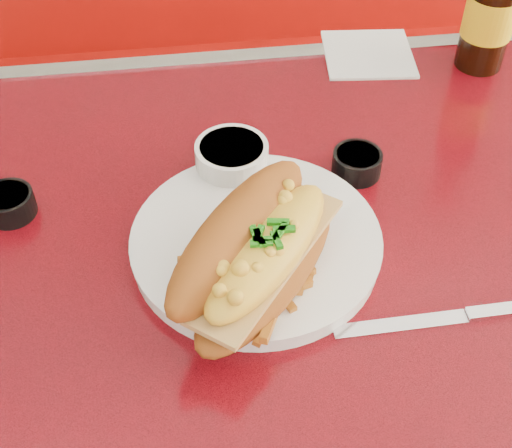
{
  "coord_description": "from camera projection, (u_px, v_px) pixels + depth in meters",
  "views": [
    {
      "loc": [
        -0.16,
        -0.5,
        1.35
      ],
      "look_at": [
        -0.09,
        0.02,
        0.81
      ],
      "focal_mm": 50.0,
      "sensor_mm": 36.0,
      "label": 1
    }
  ],
  "objects": [
    {
      "name": "gravy_ramekin",
      "position": [
        232.0,
        161.0,
        0.84
      ],
      "size": [
        0.1,
        0.1,
        0.05
      ],
      "rotation": [
        0.0,
        0.0,
        0.2
      ],
      "color": "white",
      "rests_on": "diner_table"
    },
    {
      "name": "booth_bench_far",
      "position": [
        251.0,
        136.0,
        1.68
      ],
      "size": [
        1.2,
        0.51,
        0.9
      ],
      "color": "#A3100A",
      "rests_on": "ground"
    },
    {
      "name": "diner_table",
      "position": [
        333.0,
        341.0,
        0.89
      ],
      "size": [
        1.23,
        0.83,
        0.77
      ],
      "color": "red",
      "rests_on": "ground"
    },
    {
      "name": "sauce_cup_right",
      "position": [
        357.0,
        162.0,
        0.85
      ],
      "size": [
        0.07,
        0.07,
        0.03
      ],
      "rotation": [
        0.0,
        0.0,
        0.23
      ],
      "color": "black",
      "rests_on": "diner_table"
    },
    {
      "name": "mac_hoagie",
      "position": [
        257.0,
        252.0,
        0.69
      ],
      "size": [
        0.23,
        0.25,
        0.1
      ],
      "rotation": [
        0.0,
        0.0,
        0.9
      ],
      "color": "#995018",
      "rests_on": "dinner_plate"
    },
    {
      "name": "paper_napkin",
      "position": [
        368.0,
        54.0,
        1.04
      ],
      "size": [
        0.14,
        0.14,
        0.0
      ],
      "primitive_type": "cube",
      "rotation": [
        0.0,
        0.0,
        -0.1
      ],
      "color": "white",
      "rests_on": "diner_table"
    },
    {
      "name": "fork",
      "position": [
        307.0,
        214.0,
        0.79
      ],
      "size": [
        0.05,
        0.13,
        0.0
      ],
      "rotation": [
        0.0,
        0.0,
        1.87
      ],
      "color": "silver",
      "rests_on": "dinner_plate"
    },
    {
      "name": "knife",
      "position": [
        457.0,
        317.0,
        0.71
      ],
      "size": [
        0.21,
        0.02,
        0.01
      ],
      "rotation": [
        0.0,
        0.0,
        0.01
      ],
      "color": "silver",
      "rests_on": "diner_table"
    },
    {
      "name": "fries_pile",
      "position": [
        247.0,
        276.0,
        0.7
      ],
      "size": [
        0.15,
        0.14,
        0.03
      ],
      "primitive_type": null,
      "rotation": [
        0.0,
        0.0,
        -0.4
      ],
      "color": "orange",
      "rests_on": "dinner_plate"
    },
    {
      "name": "dinner_plate",
      "position": [
        256.0,
        243.0,
        0.77
      ],
      "size": [
        0.32,
        0.32,
        0.02
      ],
      "rotation": [
        0.0,
        0.0,
        -0.22
      ],
      "color": "white",
      "rests_on": "diner_table"
    },
    {
      "name": "sauce_cup_left",
      "position": [
        9.0,
        203.0,
        0.8
      ],
      "size": [
        0.08,
        0.08,
        0.03
      ],
      "rotation": [
        0.0,
        0.0,
        0.41
      ],
      "color": "black",
      "rests_on": "diner_table"
    }
  ]
}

